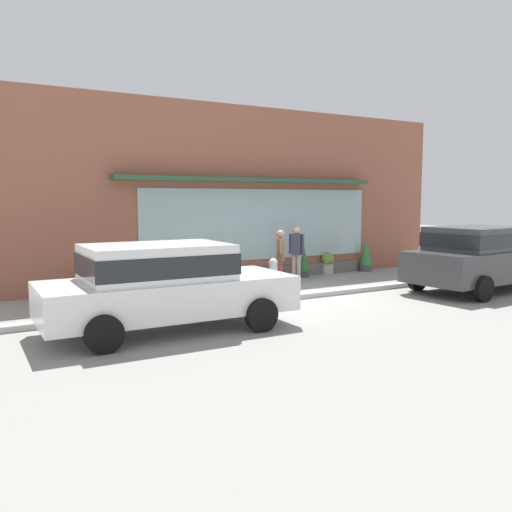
# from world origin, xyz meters

# --- Properties ---
(ground_plane) EXTENTS (60.00, 60.00, 0.00)m
(ground_plane) POSITION_xyz_m (0.00, 0.00, 0.00)
(ground_plane) COLOR gray
(curb_strip) EXTENTS (14.00, 0.24, 0.12)m
(curb_strip) POSITION_xyz_m (0.00, -0.20, 0.06)
(curb_strip) COLOR #B2B2AD
(curb_strip) RESTS_ON ground_plane
(storefront) EXTENTS (14.00, 0.81, 5.03)m
(storefront) POSITION_xyz_m (0.01, 3.18, 2.46)
(storefront) COLOR #935642
(storefront) RESTS_ON ground_plane
(fire_hydrant) EXTENTS (0.39, 0.35, 0.91)m
(fire_hydrant) POSITION_xyz_m (-0.73, 0.60, 0.45)
(fire_hydrant) COLOR #B2B2B7
(fire_hydrant) RESTS_ON ground_plane
(pedestrian_with_handbag) EXTENTS (0.42, 0.56, 1.57)m
(pedestrian_with_handbag) POSITION_xyz_m (-0.21, 1.08, 0.90)
(pedestrian_with_handbag) COLOR #8E333D
(pedestrian_with_handbag) RESTS_ON ground_plane
(pedestrian_passerby) EXTENTS (0.33, 0.38, 1.60)m
(pedestrian_passerby) POSITION_xyz_m (0.90, 1.96, 0.93)
(pedestrian_passerby) COLOR #9E9384
(pedestrian_passerby) RESTS_ON ground_plane
(parked_car_dark_gray) EXTENTS (4.29, 2.28, 1.67)m
(parked_car_dark_gray) POSITION_xyz_m (4.11, -1.64, 0.94)
(parked_car_dark_gray) COLOR #383A3D
(parked_car_dark_gray) RESTS_ON ground_plane
(parked_car_white) EXTENTS (4.54, 2.08, 1.58)m
(parked_car_white) POSITION_xyz_m (-4.38, -1.51, 0.89)
(parked_car_white) COLOR white
(parked_car_white) RESTS_ON ground_plane
(potted_plant_window_right) EXTENTS (0.58, 0.58, 0.89)m
(potted_plant_window_right) POSITION_xyz_m (-2.44, 2.50, 0.47)
(potted_plant_window_right) COLOR #33473D
(potted_plant_window_right) RESTS_ON ground_plane
(potted_plant_near_hydrant) EXTENTS (0.48, 0.48, 0.77)m
(potted_plant_near_hydrant) POSITION_xyz_m (-1.38, 2.53, 0.42)
(potted_plant_near_hydrant) COLOR #B7B2A3
(potted_plant_near_hydrant) RESTS_ON ground_plane
(potted_plant_by_entrance) EXTENTS (0.43, 0.43, 1.04)m
(potted_plant_by_entrance) POSITION_xyz_m (4.23, 2.75, 0.50)
(potted_plant_by_entrance) COLOR #4C4C51
(potted_plant_by_entrance) RESTS_ON ground_plane
(potted_plant_trailing_edge) EXTENTS (0.25, 0.25, 0.44)m
(potted_plant_trailing_edge) POSITION_xyz_m (-3.75, 2.46, 0.23)
(potted_plant_trailing_edge) COLOR #4C4C51
(potted_plant_trailing_edge) RESTS_ON ground_plane
(potted_plant_doorstep) EXTENTS (0.42, 0.42, 0.68)m
(potted_plant_doorstep) POSITION_xyz_m (2.71, 2.84, 0.36)
(potted_plant_doorstep) COLOR #B7B2A3
(potted_plant_doorstep) RESTS_ON ground_plane
(potted_plant_low_front) EXTENTS (0.32, 0.32, 0.96)m
(potted_plant_low_front) POSITION_xyz_m (1.66, 2.65, 0.46)
(potted_plant_low_front) COLOR #33473D
(potted_plant_low_front) RESTS_ON ground_plane
(potted_plant_window_center) EXTENTS (0.45, 0.45, 0.77)m
(potted_plant_window_center) POSITION_xyz_m (-4.66, 2.66, 0.44)
(potted_plant_window_center) COLOR #33473D
(potted_plant_window_center) RESTS_ON ground_plane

